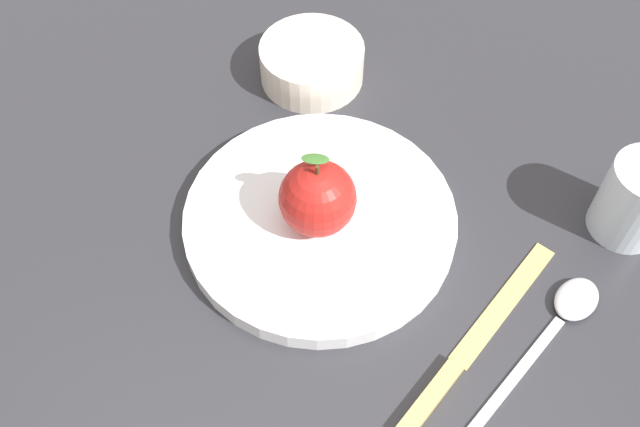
{
  "coord_description": "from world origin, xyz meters",
  "views": [
    {
      "loc": [
        -0.35,
        0.09,
        0.55
      ],
      "look_at": [
        0.02,
        0.03,
        0.02
      ],
      "focal_mm": 39.93,
      "sensor_mm": 36.0,
      "label": 1
    }
  ],
  "objects_px": {
    "spoon": "(563,317)",
    "cup": "(638,197)",
    "dinner_plate": "(320,219)",
    "apple": "(318,198)",
    "side_bowl": "(312,60)",
    "knife": "(466,352)"
  },
  "relations": [
    {
      "from": "knife",
      "to": "spoon",
      "type": "bearing_deg",
      "value": -79.91
    },
    {
      "from": "dinner_plate",
      "to": "apple",
      "type": "bearing_deg",
      "value": 153.8
    },
    {
      "from": "cup",
      "to": "spoon",
      "type": "distance_m",
      "value": 0.13
    },
    {
      "from": "cup",
      "to": "knife",
      "type": "distance_m",
      "value": 0.21
    },
    {
      "from": "spoon",
      "to": "cup",
      "type": "bearing_deg",
      "value": -47.94
    },
    {
      "from": "dinner_plate",
      "to": "spoon",
      "type": "xyz_separation_m",
      "value": [
        -0.13,
        -0.19,
        -0.01
      ]
    },
    {
      "from": "dinner_plate",
      "to": "cup",
      "type": "distance_m",
      "value": 0.29
    },
    {
      "from": "side_bowl",
      "to": "spoon",
      "type": "relative_size",
      "value": 0.7
    },
    {
      "from": "cup",
      "to": "spoon",
      "type": "xyz_separation_m",
      "value": [
        -0.08,
        0.09,
        -0.04
      ]
    },
    {
      "from": "cup",
      "to": "side_bowl",
      "type": "bearing_deg",
      "value": 45.68
    },
    {
      "from": "dinner_plate",
      "to": "spoon",
      "type": "relative_size",
      "value": 1.57
    },
    {
      "from": "side_bowl",
      "to": "cup",
      "type": "xyz_separation_m",
      "value": [
        -0.25,
        -0.25,
        0.02
      ]
    },
    {
      "from": "apple",
      "to": "cup",
      "type": "relative_size",
      "value": 0.98
    },
    {
      "from": "side_bowl",
      "to": "cup",
      "type": "bearing_deg",
      "value": -134.32
    },
    {
      "from": "apple",
      "to": "knife",
      "type": "height_order",
      "value": "apple"
    },
    {
      "from": "dinner_plate",
      "to": "apple",
      "type": "height_order",
      "value": "apple"
    },
    {
      "from": "apple",
      "to": "knife",
      "type": "xyz_separation_m",
      "value": [
        -0.14,
        -0.1,
        -0.05
      ]
    },
    {
      "from": "knife",
      "to": "spoon",
      "type": "height_order",
      "value": "spoon"
    },
    {
      "from": "dinner_plate",
      "to": "side_bowl",
      "type": "relative_size",
      "value": 2.25
    },
    {
      "from": "apple",
      "to": "cup",
      "type": "xyz_separation_m",
      "value": [
        -0.04,
        -0.28,
        -0.01
      ]
    },
    {
      "from": "side_bowl",
      "to": "knife",
      "type": "distance_m",
      "value": 0.35
    },
    {
      "from": "dinner_plate",
      "to": "apple",
      "type": "relative_size",
      "value": 3.18
    }
  ]
}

